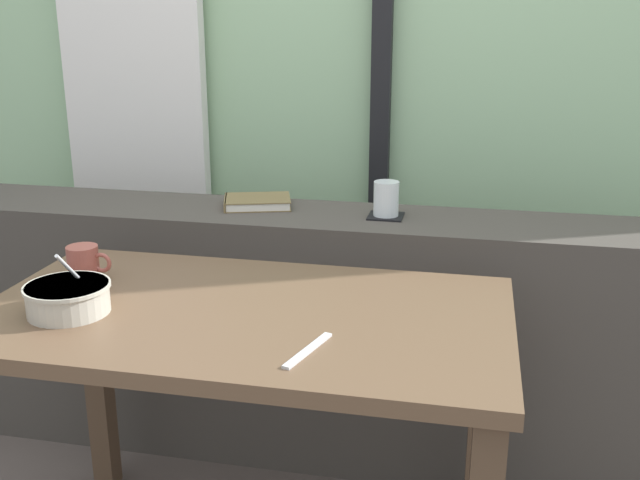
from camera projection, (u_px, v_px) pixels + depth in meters
curtain_left_panel at (131, 39)px, 2.76m from camera, size 0.56×0.06×2.50m
window_divider_post at (383, 26)px, 2.59m from camera, size 0.07×0.05×2.60m
dark_console_ledge at (315, 335)px, 2.28m from camera, size 2.80×0.32×0.78m
breakfast_table at (245, 356)px, 1.66m from camera, size 1.17×0.66×0.72m
coaster_square at (386, 216)px, 2.13m from camera, size 0.10×0.10×0.00m
juice_glass at (386, 201)px, 2.12m from camera, size 0.07×0.07×0.10m
closed_book at (257, 202)px, 2.24m from camera, size 0.23×0.20×0.03m
soup_bowl at (68, 298)px, 1.60m from camera, size 0.18×0.18×0.15m
fork_utensil at (308, 350)px, 1.42m from camera, size 0.06×0.17×0.01m
ceramic_mug at (84, 263)px, 1.79m from camera, size 0.11×0.08×0.08m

